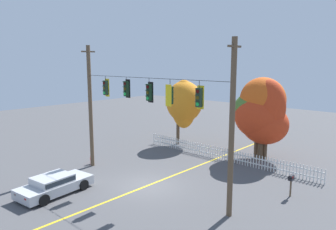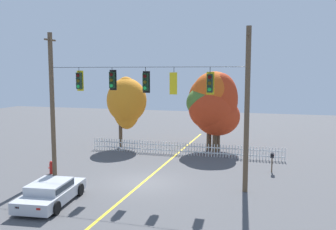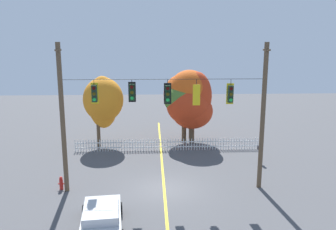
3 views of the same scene
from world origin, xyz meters
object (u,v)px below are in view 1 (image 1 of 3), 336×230
at_px(traffic_signal_eastbound_side, 106,88).
at_px(autumn_maple_near_fence, 184,103).
at_px(fire_hydrant, 92,159).
at_px(autumn_maple_mid, 262,105).
at_px(roadside_mailbox, 291,179).
at_px(traffic_signal_northbound_secondary, 170,95).
at_px(traffic_signal_westbound_side, 149,92).
at_px(traffic_signal_northbound_primary, 127,89).
at_px(parked_car, 54,184).
at_px(autumn_maple_far_west, 263,117).
at_px(traffic_signal_southbound_primary, 199,97).
at_px(autumn_oak_far_east, 257,113).

height_order(traffic_signal_eastbound_side, autumn_maple_near_fence, traffic_signal_eastbound_side).
relative_size(traffic_signal_eastbound_side, fire_hydrant, 1.71).
relative_size(autumn_maple_mid, roadside_mailbox, 5.04).
height_order(traffic_signal_northbound_secondary, roadside_mailbox, traffic_signal_northbound_secondary).
bearing_deg(traffic_signal_westbound_side, traffic_signal_northbound_primary, -179.99).
bearing_deg(traffic_signal_northbound_secondary, traffic_signal_northbound_primary, 179.70).
relative_size(autumn_maple_mid, parked_car, 1.45).
bearing_deg(autumn_maple_far_west, traffic_signal_northbound_primary, -114.93).
distance_m(autumn_maple_mid, parked_car, 16.50).
distance_m(autumn_maple_near_fence, roadside_mailbox, 13.60).
bearing_deg(traffic_signal_southbound_primary, autumn_oak_far_east, 99.27).
bearing_deg(autumn_maple_mid, traffic_signal_westbound_side, -101.52).
relative_size(traffic_signal_northbound_primary, traffic_signal_northbound_secondary, 0.88).
xyz_separation_m(traffic_signal_eastbound_side, traffic_signal_northbound_secondary, (5.93, -0.02, -0.10)).
bearing_deg(roadside_mailbox, traffic_signal_westbound_side, -147.94).
height_order(autumn_maple_near_fence, autumn_maple_far_west, autumn_maple_far_west).
bearing_deg(traffic_signal_eastbound_side, fire_hydrant, 175.15).
distance_m(traffic_signal_westbound_side, parked_car, 7.82).
relative_size(traffic_signal_westbound_side, autumn_maple_near_fence, 0.24).
height_order(parked_car, fire_hydrant, parked_car).
bearing_deg(autumn_oak_far_east, autumn_maple_mid, 85.47).
bearing_deg(fire_hydrant, traffic_signal_westbound_side, -1.71).
bearing_deg(autumn_maple_near_fence, autumn_oak_far_east, 2.70).
relative_size(autumn_oak_far_east, parked_car, 1.21).
bearing_deg(autumn_maple_mid, traffic_signal_southbound_primary, -81.49).
bearing_deg(traffic_signal_southbound_primary, traffic_signal_northbound_secondary, -179.44).
bearing_deg(autumn_maple_far_west, parked_car, -112.23).
bearing_deg(parked_car, fire_hydrant, 123.36).
height_order(traffic_signal_southbound_primary, autumn_maple_far_west, traffic_signal_southbound_primary).
height_order(traffic_signal_northbound_primary, traffic_signal_northbound_secondary, same).
relative_size(autumn_oak_far_east, roadside_mailbox, 4.22).
relative_size(autumn_maple_far_west, roadside_mailbox, 4.94).
bearing_deg(traffic_signal_northbound_secondary, autumn_maple_near_fence, 125.46).
bearing_deg(autumn_maple_near_fence, parked_car, -82.95).
relative_size(traffic_signal_northbound_secondary, autumn_maple_mid, 0.23).
relative_size(parked_car, fire_hydrant, 5.45).
distance_m(autumn_maple_near_fence, parked_car, 14.67).
relative_size(traffic_signal_northbound_secondary, roadside_mailbox, 1.17).
bearing_deg(autumn_maple_near_fence, traffic_signal_northbound_secondary, -54.54).
xyz_separation_m(traffic_signal_westbound_side, parked_car, (-3.40, -4.60, -5.34)).
xyz_separation_m(traffic_signal_northbound_primary, traffic_signal_westbound_side, (2.08, 0.00, -0.10)).
height_order(autumn_maple_near_fence, fire_hydrant, autumn_maple_near_fence).
height_order(traffic_signal_northbound_primary, autumn_maple_far_west, traffic_signal_northbound_primary).
xyz_separation_m(traffic_signal_southbound_primary, autumn_oak_far_east, (-1.62, 9.91, -2.13)).
relative_size(autumn_maple_near_fence, parked_car, 1.35).
bearing_deg(autumn_maple_near_fence, traffic_signal_westbound_side, -61.71).
bearing_deg(traffic_signal_westbound_side, parked_car, -126.48).
xyz_separation_m(traffic_signal_southbound_primary, autumn_maple_near_fence, (-8.86, 9.57, -1.93)).
distance_m(autumn_maple_near_fence, fire_hydrant, 10.13).
xyz_separation_m(traffic_signal_eastbound_side, parked_car, (0.85, -4.60, -5.38)).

